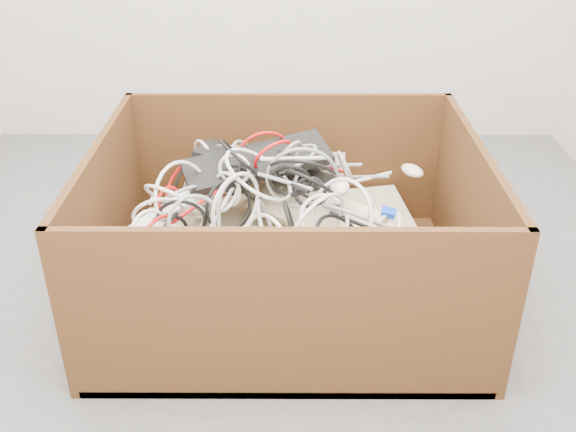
{
  "coord_description": "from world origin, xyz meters",
  "views": [
    {
      "loc": [
        0.07,
        -1.86,
        1.38
      ],
      "look_at": [
        0.07,
        0.06,
        0.3
      ],
      "focal_mm": 41.2,
      "sensor_mm": 36.0,
      "label": 1
    }
  ],
  "objects_px": {
    "cardboard_box": "(283,259)",
    "power_strip_left": "(171,212)",
    "power_strip_right": "(197,240)",
    "vga_plug": "(388,212)"
  },
  "relations": [
    {
      "from": "power_strip_left",
      "to": "vga_plug",
      "type": "height_order",
      "value": "power_strip_left"
    },
    {
      "from": "power_strip_right",
      "to": "power_strip_left",
      "type": "bearing_deg",
      "value": 132.22
    },
    {
      "from": "power_strip_left",
      "to": "vga_plug",
      "type": "bearing_deg",
      "value": -43.55
    },
    {
      "from": "power_strip_left",
      "to": "vga_plug",
      "type": "distance_m",
      "value": 0.69
    },
    {
      "from": "power_strip_right",
      "to": "vga_plug",
      "type": "bearing_deg",
      "value": 16.5
    },
    {
      "from": "cardboard_box",
      "to": "power_strip_left",
      "type": "distance_m",
      "value": 0.42
    },
    {
      "from": "cardboard_box",
      "to": "power_strip_left",
      "type": "relative_size",
      "value": 3.75
    },
    {
      "from": "vga_plug",
      "to": "power_strip_right",
      "type": "bearing_deg",
      "value": -157.4
    },
    {
      "from": "cardboard_box",
      "to": "vga_plug",
      "type": "xyz_separation_m",
      "value": [
        0.33,
        -0.09,
        0.23
      ]
    },
    {
      "from": "cardboard_box",
      "to": "power_strip_left",
      "type": "bearing_deg",
      "value": -171.73
    }
  ]
}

